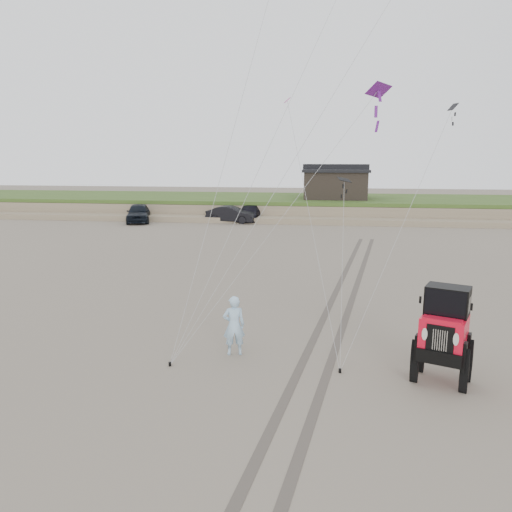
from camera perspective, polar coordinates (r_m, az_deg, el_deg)
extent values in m
plane|color=#6B6054|center=(14.63, 3.16, -12.52)|extent=(160.00, 160.00, 0.00)
cube|color=#7A6B54|center=(51.61, 6.72, 5.55)|extent=(160.00, 12.00, 1.40)
cube|color=#2D4719|center=(51.53, 6.74, 6.49)|extent=(160.00, 12.00, 0.35)
cube|color=#7A6B54|center=(45.20, 6.51, 4.15)|extent=(160.00, 3.50, 0.50)
cube|color=black|center=(50.42, 9.05, 8.00)|extent=(6.00, 5.00, 2.60)
cube|color=black|center=(50.36, 9.10, 9.62)|extent=(6.40, 5.40, 0.25)
cube|color=black|center=(50.35, 9.11, 10.05)|extent=(6.40, 1.20, 0.50)
imported|color=black|center=(46.31, -13.29, 4.82)|extent=(3.31, 5.25, 1.67)
imported|color=black|center=(44.79, -2.84, 4.77)|extent=(4.65, 2.26, 1.47)
imported|color=black|center=(46.07, -0.65, 4.95)|extent=(2.48, 5.14, 1.44)
imported|color=#849FCC|center=(15.14, -2.54, -7.93)|extent=(0.76, 0.60, 1.84)
cube|color=black|center=(20.01, 10.06, 8.59)|extent=(0.59, 0.54, 0.25)
cube|color=#C11883|center=(20.80, 3.59, 17.34)|extent=(0.31, 0.48, 0.23)
cube|color=#62167D|center=(22.07, 13.84, 17.95)|extent=(1.17, 1.18, 0.57)
cube|color=black|center=(19.67, 21.60, 15.57)|extent=(0.29, 0.50, 0.26)
cylinder|color=black|center=(14.84, -9.82, -12.07)|extent=(0.08, 0.08, 0.12)
cylinder|color=black|center=(14.41, 9.57, -12.79)|extent=(0.08, 0.08, 0.12)
cube|color=#4C443D|center=(22.15, 9.04, -4.24)|extent=(4.42, 29.74, 0.01)
cube|color=#4C443D|center=(22.18, 11.11, -4.29)|extent=(4.42, 29.74, 0.01)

